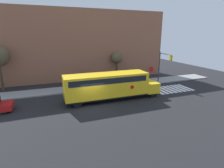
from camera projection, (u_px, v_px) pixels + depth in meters
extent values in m
plane|color=black|center=(92.00, 106.00, 18.81)|extent=(60.00, 60.00, 0.00)
cube|color=gray|center=(81.00, 88.00, 24.66)|extent=(44.00, 3.00, 0.15)
cube|color=#935B42|center=(72.00, 45.00, 29.01)|extent=(32.00, 4.00, 11.32)
cube|color=white|center=(157.00, 91.00, 23.77)|extent=(0.50, 3.20, 0.01)
cube|color=white|center=(161.00, 90.00, 24.01)|extent=(0.50, 3.20, 0.01)
cube|color=white|center=(165.00, 90.00, 24.24)|extent=(0.50, 3.20, 0.01)
cube|color=white|center=(169.00, 89.00, 24.47)|extent=(0.50, 3.20, 0.01)
cube|color=white|center=(174.00, 89.00, 24.71)|extent=(0.50, 3.20, 0.01)
cube|color=white|center=(178.00, 88.00, 24.94)|extent=(0.50, 3.20, 0.01)
cube|color=white|center=(182.00, 88.00, 25.17)|extent=(0.50, 3.20, 0.01)
cube|color=white|center=(185.00, 87.00, 25.40)|extent=(0.50, 3.20, 0.01)
cube|color=yellow|center=(107.00, 85.00, 20.02)|extent=(9.58, 2.50, 2.67)
cube|color=yellow|center=(149.00, 86.00, 22.09)|extent=(1.71, 2.50, 1.23)
cube|color=black|center=(107.00, 96.00, 20.36)|extent=(9.58, 2.54, 0.16)
cube|color=black|center=(106.00, 79.00, 19.80)|extent=(8.81, 2.53, 0.64)
cylinder|color=red|center=(132.00, 87.00, 19.76)|extent=(0.44, 0.02, 0.44)
cylinder|color=black|center=(144.00, 88.00, 23.19)|extent=(1.00, 0.30, 1.00)
cylinder|color=black|center=(153.00, 93.00, 21.24)|extent=(1.00, 0.30, 1.00)
cylinder|color=black|center=(74.00, 96.00, 20.15)|extent=(1.00, 0.30, 1.00)
cylinder|color=black|center=(77.00, 103.00, 18.20)|extent=(1.00, 0.30, 1.00)
cylinder|color=black|center=(7.00, 105.00, 18.10)|extent=(0.64, 0.22, 0.64)
cylinder|color=black|center=(4.00, 111.00, 16.72)|extent=(0.64, 0.22, 0.64)
cylinder|color=#38383A|center=(151.00, 76.00, 27.28)|extent=(0.07, 0.07, 2.27)
cylinder|color=red|center=(151.00, 69.00, 26.94)|extent=(0.80, 0.03, 0.80)
cylinder|color=#38383A|center=(159.00, 67.00, 27.28)|extent=(0.16, 0.16, 4.89)
cylinder|color=#38383A|center=(166.00, 54.00, 25.46)|extent=(0.10, 2.70, 0.10)
cube|color=yellow|center=(171.00, 58.00, 24.46)|extent=(0.28, 0.28, 0.80)
cylinder|color=red|center=(172.00, 57.00, 24.25)|extent=(0.18, 0.02, 0.18)
cylinder|color=#EAB214|center=(172.00, 58.00, 24.32)|extent=(0.18, 0.02, 0.18)
cylinder|color=green|center=(171.00, 60.00, 24.39)|extent=(0.18, 0.02, 0.18)
cylinder|color=#423323|center=(1.00, 77.00, 23.38)|extent=(0.37, 0.37, 3.91)
cylinder|color=#423323|center=(117.00, 70.00, 29.89)|extent=(0.33, 0.33, 3.09)
sphere|color=brown|center=(117.00, 58.00, 29.32)|extent=(1.93, 1.93, 1.93)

